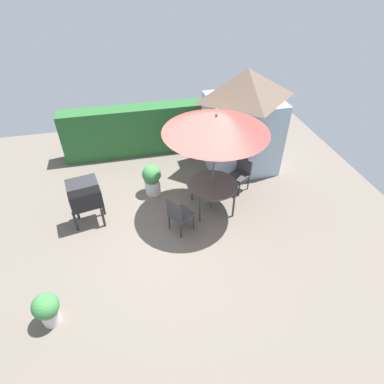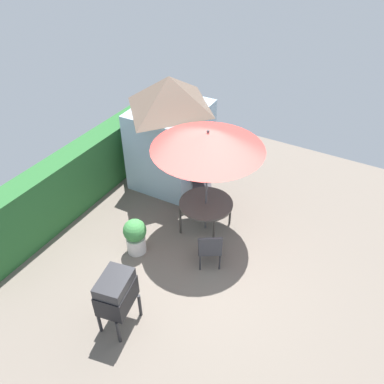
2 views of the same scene
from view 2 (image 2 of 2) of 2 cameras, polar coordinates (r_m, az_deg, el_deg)
ground_plane at (r=8.46m, az=1.43°, el=-9.61°), size 11.00×11.00×0.00m
hedge_backdrop at (r=9.67m, az=-17.04°, el=1.45°), size 5.76×0.58×1.52m
garden_shed at (r=9.90m, az=-3.14°, el=8.92°), size 2.06×1.77×2.87m
patio_table at (r=8.68m, az=2.05°, el=-1.91°), size 1.20×1.20×0.75m
patio_umbrella at (r=7.74m, az=2.32°, el=7.46°), size 2.31×2.31×2.56m
bbq_grill at (r=6.92m, az=-11.00°, el=-14.20°), size 0.78×0.63×1.20m
chair_near_shed at (r=7.96m, az=2.62°, el=-8.08°), size 0.64×0.64×0.90m
chair_far_side at (r=9.69m, az=1.41°, el=1.64°), size 0.64×0.64×0.90m
potted_plant_by_shed at (r=8.38m, az=-8.26°, el=-6.26°), size 0.49×0.49×0.84m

